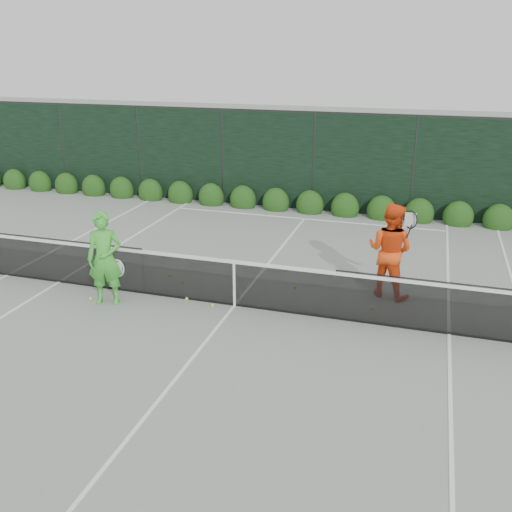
% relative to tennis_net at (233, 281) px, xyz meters
% --- Properties ---
extents(ground, '(80.00, 80.00, 0.00)m').
position_rel_tennis_net_xyz_m(ground, '(0.02, 0.00, -0.53)').
color(ground, gray).
rests_on(ground, ground).
extents(tennis_net, '(12.90, 0.10, 1.07)m').
position_rel_tennis_net_xyz_m(tennis_net, '(0.00, 0.00, 0.00)').
color(tennis_net, black).
rests_on(tennis_net, ground).
extents(player_woman, '(0.80, 0.63, 1.91)m').
position_rel_tennis_net_xyz_m(player_woman, '(-2.48, -0.60, 0.42)').
color(player_woman, green).
rests_on(player_woman, ground).
extents(player_man, '(1.16, 1.03, 1.98)m').
position_rel_tennis_net_xyz_m(player_man, '(2.89, 1.44, 0.46)').
color(player_man, '#FF4F15').
rests_on(player_man, ground).
extents(court_lines, '(11.03, 23.83, 0.01)m').
position_rel_tennis_net_xyz_m(court_lines, '(0.02, 0.00, -0.53)').
color(court_lines, white).
rests_on(court_lines, ground).
extents(windscreen_fence, '(32.00, 21.07, 3.06)m').
position_rel_tennis_net_xyz_m(windscreen_fence, '(0.02, -2.71, 0.98)').
color(windscreen_fence, black).
rests_on(windscreen_fence, ground).
extents(hedge_row, '(31.66, 0.65, 0.94)m').
position_rel_tennis_net_xyz_m(hedge_row, '(0.02, 7.15, -0.30)').
color(hedge_row, '#103B10').
rests_on(hedge_row, ground).
extents(tennis_balls, '(5.65, 1.89, 0.07)m').
position_rel_tennis_net_xyz_m(tennis_balls, '(-0.56, 0.39, -0.50)').
color(tennis_balls, '#D6E733').
rests_on(tennis_balls, ground).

